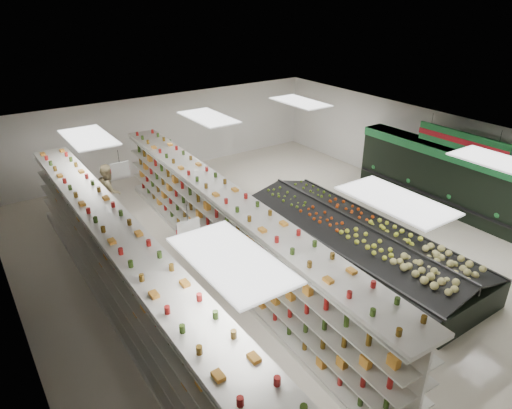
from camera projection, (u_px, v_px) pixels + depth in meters
floor at (277, 248)px, 13.79m from camera, size 16.00×16.00×0.00m
ceiling at (280, 147)px, 12.40m from camera, size 14.00×16.00×0.02m
wall_back at (163, 133)px, 19.04m from camera, size 14.00×0.02×3.20m
wall_left at (11, 281)px, 9.53m from camera, size 0.02×16.00×3.20m
wall_right at (431, 155)px, 16.65m from camera, size 0.02×16.00×3.20m
produce_wall_case at (459, 179)px, 15.45m from camera, size 0.93×8.00×2.20m
aisle_sign_near at (188, 229)px, 9.17m from camera, size 0.52×0.06×0.75m
aisle_sign_far at (120, 169)px, 12.15m from camera, size 0.52×0.06×0.75m
hortifruti_banner at (462, 141)px, 14.70m from camera, size 0.12×3.20×0.95m
gondola_left at (128, 282)px, 10.39m from camera, size 1.04×13.54×2.35m
gondola_center at (227, 234)px, 12.44m from camera, size 1.56×13.21×2.28m
produce_island at (356, 240)px, 13.22m from camera, size 2.78×7.65×1.14m
soda_endcap at (158, 165)px, 18.01m from camera, size 1.47×1.26×1.59m
shopper_main at (265, 241)px, 12.31m from camera, size 0.74×0.53×1.89m
shopper_background at (110, 190)px, 15.40m from camera, size 0.82×1.03×1.86m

